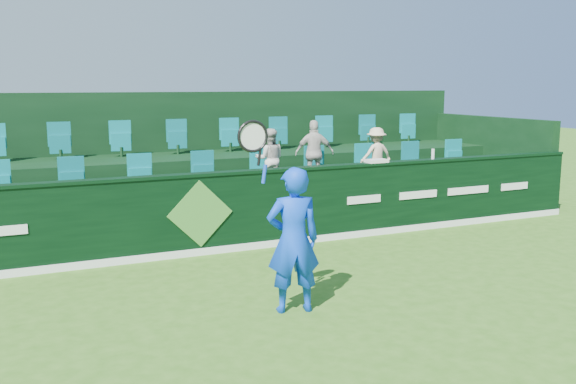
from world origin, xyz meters
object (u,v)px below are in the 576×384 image
towel (376,161)px  drinks_bottle (433,154)px  spectator_middle (314,153)px  spectator_left (270,159)px  tennis_player (293,239)px  spectator_right (376,155)px

towel → drinks_bottle: bearing=0.0°
spectator_middle → towel: bearing=143.2°
spectator_left → drinks_bottle: spectator_left is taller
tennis_player → spectator_middle: bearing=59.8°
tennis_player → spectator_middle: (2.44, 4.20, 0.53)m
spectator_left → spectator_middle: bearing=-159.3°
spectator_left → drinks_bottle: (2.93, -1.12, 0.07)m
drinks_bottle → spectator_middle: bearing=150.5°
spectator_middle → spectator_right: bearing=-159.0°
tennis_player → spectator_middle: size_ratio=1.87×
tennis_player → spectator_middle: tennis_player is taller
spectator_left → tennis_player: bearing=91.1°
spectator_right → tennis_player: bearing=48.6°
tennis_player → spectator_right: 5.72m
spectator_right → spectator_middle: bearing=1.2°
towel → spectator_middle: bearing=122.3°
towel → drinks_bottle: 1.28m
spectator_middle → drinks_bottle: bearing=171.5°
tennis_player → spectator_right: tennis_player is taller
tennis_player → spectator_right: size_ratio=2.18×
spectator_middle → spectator_left: bearing=21.0°
spectator_left → spectator_middle: 0.95m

